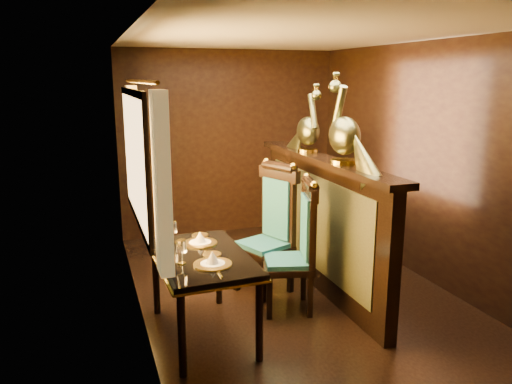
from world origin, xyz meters
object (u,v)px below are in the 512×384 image
chair_right (273,224)px  peacock_right (308,118)px  dining_table (201,262)px  peacock_left (345,119)px  chair_left (300,242)px

chair_right → peacock_right: size_ratio=1.87×
dining_table → peacock_right: bearing=32.8°
dining_table → peacock_left: 1.79m
dining_table → chair_left: chair_left is taller
chair_left → chair_right: bearing=112.6°
chair_left → chair_right: chair_right is taller
peacock_left → peacock_right: (0.00, 0.77, -0.05)m
dining_table → chair_right: chair_right is taller
peacock_left → chair_right: bearing=132.1°
dining_table → peacock_left: peacock_left is taller
chair_left → peacock_right: bearing=76.9°
chair_right → peacock_left: 1.29m
dining_table → chair_right: 1.15m
chair_left → peacock_right: size_ratio=1.78×
chair_right → peacock_left: bearing=-69.8°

